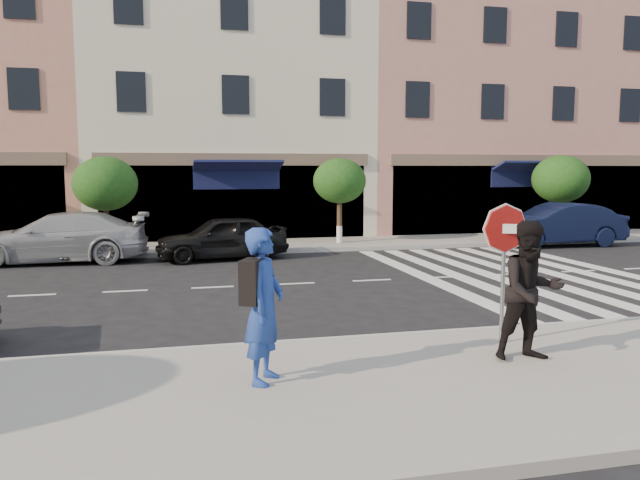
{
  "coord_description": "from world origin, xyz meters",
  "views": [
    {
      "loc": [
        -2.93,
        -10.85,
        2.85
      ],
      "look_at": [
        -0.02,
        1.26,
        1.4
      ],
      "focal_mm": 35.0,
      "sensor_mm": 36.0,
      "label": 1
    }
  ],
  "objects_px": {
    "photographer": "(264,306)",
    "walker": "(531,291)",
    "stop_sign": "(505,241)",
    "car_far_left": "(59,238)",
    "car_far_mid": "(222,238)",
    "car_far_right": "(557,225)"
  },
  "relations": [
    {
      "from": "car_far_right",
      "to": "car_far_mid",
      "type": "bearing_deg",
      "value": -85.89
    },
    {
      "from": "stop_sign",
      "to": "car_far_left",
      "type": "xyz_separation_m",
      "value": [
        -8.22,
        11.47,
        -0.99
      ]
    },
    {
      "from": "photographer",
      "to": "car_far_left",
      "type": "relative_size",
      "value": 0.38
    },
    {
      "from": "walker",
      "to": "car_far_left",
      "type": "height_order",
      "value": "walker"
    },
    {
      "from": "stop_sign",
      "to": "car_far_mid",
      "type": "relative_size",
      "value": 0.54
    },
    {
      "from": "stop_sign",
      "to": "photographer",
      "type": "distance_m",
      "value": 3.97
    },
    {
      "from": "stop_sign",
      "to": "photographer",
      "type": "bearing_deg",
      "value": -147.1
    },
    {
      "from": "car_far_mid",
      "to": "car_far_right",
      "type": "xyz_separation_m",
      "value": [
        12.18,
        0.53,
        0.1
      ]
    },
    {
      "from": "car_far_mid",
      "to": "car_far_left",
      "type": "bearing_deg",
      "value": -103.49
    },
    {
      "from": "photographer",
      "to": "walker",
      "type": "relative_size",
      "value": 1.0
    },
    {
      "from": "stop_sign",
      "to": "car_far_left",
      "type": "height_order",
      "value": "stop_sign"
    },
    {
      "from": "car_far_mid",
      "to": "walker",
      "type": "bearing_deg",
      "value": 8.67
    },
    {
      "from": "walker",
      "to": "car_far_left",
      "type": "xyz_separation_m",
      "value": [
        -8.16,
        12.32,
        -0.38
      ]
    },
    {
      "from": "car_far_left",
      "to": "car_far_mid",
      "type": "bearing_deg",
      "value": 86.44
    },
    {
      "from": "walker",
      "to": "car_far_right",
      "type": "distance_m",
      "value": 15.16
    },
    {
      "from": "car_far_left",
      "to": "car_far_mid",
      "type": "relative_size",
      "value": 1.29
    },
    {
      "from": "car_far_right",
      "to": "photographer",
      "type": "bearing_deg",
      "value": -43.95
    },
    {
      "from": "photographer",
      "to": "walker",
      "type": "distance_m",
      "value": 3.76
    },
    {
      "from": "walker",
      "to": "car_far_left",
      "type": "distance_m",
      "value": 14.78
    },
    {
      "from": "photographer",
      "to": "car_far_mid",
      "type": "bearing_deg",
      "value": 24.91
    },
    {
      "from": "stop_sign",
      "to": "walker",
      "type": "relative_size",
      "value": 1.1
    },
    {
      "from": "walker",
      "to": "car_far_mid",
      "type": "relative_size",
      "value": 0.49
    }
  ]
}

